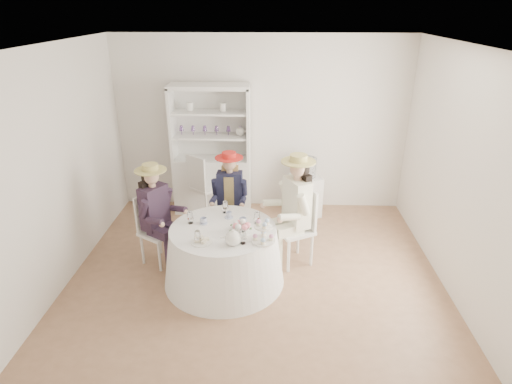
{
  "coord_description": "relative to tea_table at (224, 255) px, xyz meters",
  "views": [
    {
      "loc": [
        0.19,
        -4.49,
        3.08
      ],
      "look_at": [
        0.0,
        0.1,
        1.05
      ],
      "focal_mm": 30.0,
      "sensor_mm": 36.0,
      "label": 1
    }
  ],
  "objects": [
    {
      "name": "sandwich_plate",
      "position": [
        -0.19,
        -0.32,
        0.37
      ],
      "size": [
        0.24,
        0.24,
        0.05
      ],
      "rotation": [
        0.0,
        0.0,
        -0.11
      ],
      "color": "white",
      "rests_on": "tea_table"
    },
    {
      "name": "tea_table",
      "position": [
        0.0,
        0.0,
        0.0
      ],
      "size": [
        1.43,
        1.43,
        0.71
      ],
      "rotation": [
        0.0,
        0.0,
        -0.36
      ],
      "color": "white",
      "rests_on": "ground"
    },
    {
      "name": "teacup_b",
      "position": [
        0.04,
        0.27,
        0.39
      ],
      "size": [
        0.09,
        0.09,
        0.07
      ],
      "primitive_type": "imported",
      "rotation": [
        0.0,
        0.0,
        0.28
      ],
      "color": "white",
      "rests_on": "tea_table"
    },
    {
      "name": "wall_back",
      "position": [
        0.37,
        2.18,
        1.0
      ],
      "size": [
        4.5,
        0.0,
        4.5
      ],
      "primitive_type": "plane",
      "rotation": [
        1.57,
        0.0,
        0.0
      ],
      "color": "silver",
      "rests_on": "ground"
    },
    {
      "name": "ground",
      "position": [
        0.37,
        0.18,
        -0.35
      ],
      "size": [
        4.5,
        4.5,
        0.0
      ],
      "primitive_type": "plane",
      "color": "brown",
      "rests_on": "ground"
    },
    {
      "name": "flower_bowl",
      "position": [
        0.21,
        -0.05,
        0.38
      ],
      "size": [
        0.26,
        0.26,
        0.05
      ],
      "primitive_type": "imported",
      "rotation": [
        0.0,
        0.0,
        -0.23
      ],
      "color": "white",
      "rests_on": "tea_table"
    },
    {
      "name": "wall_right",
      "position": [
        2.62,
        0.18,
        1.0
      ],
      "size": [
        0.0,
        4.5,
        4.5
      ],
      "primitive_type": "plane",
      "rotation": [
        1.57,
        0.0,
        -1.57
      ],
      "color": "silver",
      "rests_on": "ground"
    },
    {
      "name": "ceiling",
      "position": [
        0.37,
        0.18,
        2.35
      ],
      "size": [
        4.5,
        4.5,
        0.0
      ],
      "primitive_type": "plane",
      "rotation": [
        3.14,
        0.0,
        0.0
      ],
      "color": "white",
      "rests_on": "wall_back"
    },
    {
      "name": "cupcake_stand",
      "position": [
        0.47,
        -0.27,
        0.45
      ],
      "size": [
        0.26,
        0.26,
        0.25
      ],
      "rotation": [
        0.0,
        0.0,
        0.11
      ],
      "color": "white",
      "rests_on": "tea_table"
    },
    {
      "name": "wall_front",
      "position": [
        0.37,
        -1.82,
        1.0
      ],
      "size": [
        4.5,
        0.0,
        4.5
      ],
      "primitive_type": "plane",
      "rotation": [
        -1.57,
        0.0,
        0.0
      ],
      "color": "silver",
      "rests_on": "ground"
    },
    {
      "name": "guest_mid",
      "position": [
        -0.01,
        0.95,
        0.39
      ],
      "size": [
        0.47,
        0.49,
        1.31
      ],
      "rotation": [
        0.0,
        0.0,
        -0.03
      ],
      "color": "silver",
      "rests_on": "ground"
    },
    {
      "name": "teacup_c",
      "position": [
        0.22,
        0.12,
        0.39
      ],
      "size": [
        0.11,
        0.11,
        0.07
      ],
      "primitive_type": "imported",
      "rotation": [
        0.0,
        0.0,
        -0.39
      ],
      "color": "white",
      "rests_on": "tea_table"
    },
    {
      "name": "guest_left",
      "position": [
        -0.87,
        0.37,
        0.41
      ],
      "size": [
        0.58,
        0.53,
        1.34
      ],
      "rotation": [
        0.0,
        0.0,
        1.02
      ],
      "color": "silver",
      "rests_on": "ground"
    },
    {
      "name": "hatbox",
      "position": [
        1.08,
        1.83,
        0.44
      ],
      "size": [
        0.39,
        0.39,
        0.29
      ],
      "primitive_type": "cylinder",
      "rotation": [
        0.0,
        0.0,
        0.42
      ],
      "color": "black",
      "rests_on": "side_table"
    },
    {
      "name": "wall_left",
      "position": [
        -1.88,
        0.18,
        1.0
      ],
      "size": [
        0.0,
        4.5,
        4.5
      ],
      "primitive_type": "plane",
      "rotation": [
        1.57,
        0.0,
        1.57
      ],
      "color": "silver",
      "rests_on": "ground"
    },
    {
      "name": "guest_right",
      "position": [
        0.84,
        0.43,
        0.47
      ],
      "size": [
        0.62,
        0.56,
        1.46
      ],
      "rotation": [
        0.0,
        0.0,
        -1.08
      ],
      "color": "silver",
      "rests_on": "ground"
    },
    {
      "name": "side_table",
      "position": [
        1.08,
        1.83,
        -0.03
      ],
      "size": [
        0.53,
        0.53,
        0.64
      ],
      "primitive_type": "cube",
      "rotation": [
        0.0,
        0.0,
        0.34
      ],
      "color": "silver",
      "rests_on": "ground"
    },
    {
      "name": "flower_arrangement",
      "position": [
        0.2,
        -0.08,
        0.45
      ],
      "size": [
        0.18,
        0.18,
        0.07
      ],
      "rotation": [
        0.0,
        0.0,
        -0.23
      ],
      "color": "pink",
      "rests_on": "tea_table"
    },
    {
      "name": "teacup_a",
      "position": [
        -0.24,
        0.11,
        0.39
      ],
      "size": [
        0.11,
        0.11,
        0.07
      ],
      "primitive_type": "imported",
      "rotation": [
        0.0,
        0.0,
        0.41
      ],
      "color": "white",
      "rests_on": "tea_table"
    },
    {
      "name": "table_teapot",
      "position": [
        0.15,
        -0.35,
        0.43
      ],
      "size": [
        0.24,
        0.17,
        0.18
      ],
      "rotation": [
        0.0,
        0.0,
        0.13
      ],
      "color": "white",
      "rests_on": "tea_table"
    },
    {
      "name": "stemware_set",
      "position": [
        0.0,
        -0.0,
        0.43
      ],
      "size": [
        0.86,
        0.83,
        0.15
      ],
      "color": "white",
      "rests_on": "tea_table"
    },
    {
      "name": "hutch",
      "position": [
        -0.38,
        1.95,
        0.36
      ],
      "size": [
        1.25,
        0.61,
        2.01
      ],
      "rotation": [
        0.0,
        0.0,
        0.15
      ],
      "color": "silver",
      "rests_on": "ground"
    },
    {
      "name": "spare_chair",
      "position": [
        -0.51,
        1.71,
        0.19
      ],
      "size": [
        0.59,
        0.59,
        1.01
      ],
      "rotation": [
        0.0,
        0.0,
        2.46
      ],
      "color": "silver",
      "rests_on": "ground"
    }
  ]
}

